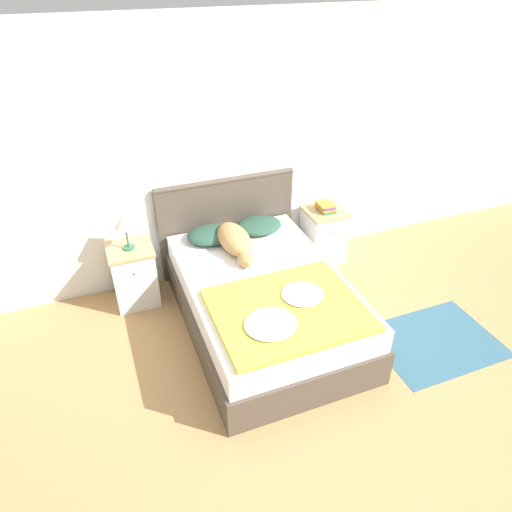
# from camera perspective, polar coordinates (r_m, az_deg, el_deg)

# --- Properties ---
(ground_plane) EXTENTS (16.00, 16.00, 0.00)m
(ground_plane) POSITION_cam_1_polar(r_m,az_deg,el_deg) (3.77, 9.21, -17.81)
(ground_plane) COLOR tan
(wall_back) EXTENTS (9.00, 0.06, 2.55)m
(wall_back) POSITION_cam_1_polar(r_m,az_deg,el_deg) (4.60, -2.50, 12.69)
(wall_back) COLOR white
(wall_back) RESTS_ON ground_plane
(bed) EXTENTS (1.37, 2.03, 0.56)m
(bed) POSITION_cam_1_polar(r_m,az_deg,el_deg) (4.16, 1.02, -5.86)
(bed) COLOR #4C4238
(bed) RESTS_ON ground_plane
(headboard) EXTENTS (1.45, 0.06, 1.07)m
(headboard) POSITION_cam_1_polar(r_m,az_deg,el_deg) (4.81, -3.61, 4.12)
(headboard) COLOR #4C4238
(headboard) RESTS_ON ground_plane
(nightstand_left) EXTENTS (0.42, 0.43, 0.62)m
(nightstand_left) POSITION_cam_1_polar(r_m,az_deg,el_deg) (4.60, -15.01, -2.23)
(nightstand_left) COLOR white
(nightstand_left) RESTS_ON ground_plane
(nightstand_right) EXTENTS (0.42, 0.43, 0.62)m
(nightstand_right) POSITION_cam_1_polar(r_m,az_deg,el_deg) (5.12, 8.39, 2.66)
(nightstand_right) COLOR white
(nightstand_right) RESTS_ON ground_plane
(pillow_left) EXTENTS (0.46, 0.38, 0.11)m
(pillow_left) POSITION_cam_1_polar(r_m,az_deg,el_deg) (4.50, -5.67, 2.67)
(pillow_left) COLOR #284C3D
(pillow_left) RESTS_ON bed
(pillow_right) EXTENTS (0.46, 0.38, 0.11)m
(pillow_right) POSITION_cam_1_polar(r_m,az_deg,el_deg) (4.64, 0.38, 3.85)
(pillow_right) COLOR #284C3D
(pillow_right) RESTS_ON bed
(quilt) EXTENTS (1.17, 0.96, 0.08)m
(quilt) POSITION_cam_1_polar(r_m,az_deg,el_deg) (3.61, 3.90, -6.72)
(quilt) COLOR yellow
(quilt) RESTS_ON bed
(dog) EXTENTS (0.28, 0.80, 0.20)m
(dog) POSITION_cam_1_polar(r_m,az_deg,el_deg) (4.31, -2.60, 1.93)
(dog) COLOR tan
(dog) RESTS_ON bed
(book_stack) EXTENTS (0.18, 0.22, 0.09)m
(book_stack) POSITION_cam_1_polar(r_m,az_deg,el_deg) (4.95, 8.70, 6.13)
(book_stack) COLOR #337547
(book_stack) RESTS_ON nightstand_right
(table_lamp) EXTENTS (0.19, 0.19, 0.37)m
(table_lamp) POSITION_cam_1_polar(r_m,az_deg,el_deg) (4.28, -16.14, 4.12)
(table_lamp) COLOR #336B4C
(table_lamp) RESTS_ON nightstand_left
(rug) EXTENTS (1.09, 0.81, 0.00)m
(rug) POSITION_cam_1_polar(r_m,az_deg,el_deg) (4.48, 21.48, -9.89)
(rug) COLOR #335B70
(rug) RESTS_ON ground_plane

